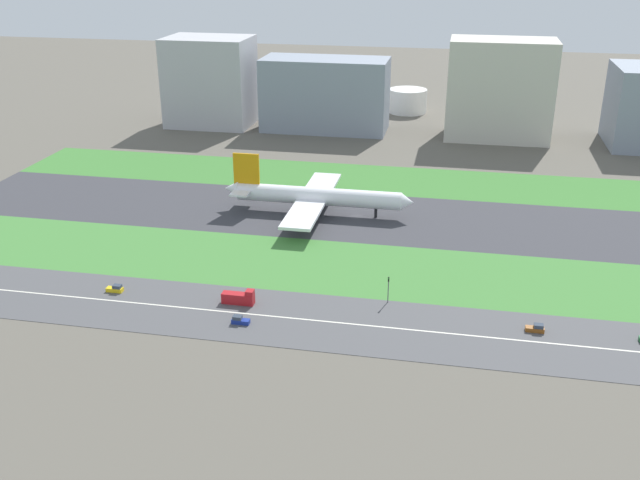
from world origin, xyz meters
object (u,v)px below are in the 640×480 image
object	(u,v)px
car_1	(536,328)
fuel_tank_west	(408,101)
airliner	(314,196)
terminal_building	(210,81)
office_tower	(500,90)
hangar_building	(325,95)
traffic_light	(388,288)
car_2	(115,289)
car_4	(240,320)
truck_0	(239,298)

from	to	relation	value
car_1	fuel_tank_west	size ratio (longest dim) A/B	0.22
airliner	fuel_tank_west	xyz separation A→B (m)	(18.34, 159.00, -0.06)
terminal_building	office_tower	xyz separation A→B (m)	(138.73, 0.00, 1.24)
airliner	hangar_building	xyz separation A→B (m)	(-17.87, 114.00, 10.86)
traffic_light	car_2	bearing A→B (deg)	-173.65
traffic_light	hangar_building	xyz separation A→B (m)	(-49.81, 174.01, 12.80)
car_4	car_2	xyz separation A→B (m)	(-37.52, 10.00, 0.00)
hangar_building	office_tower	world-z (taller)	office_tower
office_tower	hangar_building	bearing A→B (deg)	180.00
car_2	office_tower	bearing A→B (deg)	60.45
terminal_building	car_1	bearing A→B (deg)	-51.70
car_4	hangar_building	xyz separation A→B (m)	(-15.52, 192.00, 16.17)
airliner	fuel_tank_west	bearing A→B (deg)	83.42
office_tower	fuel_tank_west	bearing A→B (deg)	134.98
airliner	car_4	world-z (taller)	airliner
car_4	terminal_building	bearing A→B (deg)	-69.17
car_4	fuel_tank_west	size ratio (longest dim) A/B	0.22
car_1	office_tower	world-z (taller)	office_tower
car_1	car_2	xyz separation A→B (m)	(-108.20, 0.00, 0.00)
terminal_building	office_tower	world-z (taller)	office_tower
office_tower	fuel_tank_west	size ratio (longest dim) A/B	2.35
car_4	terminal_building	world-z (taller)	terminal_building
car_4	airliner	bearing A→B (deg)	-91.73
car_4	hangar_building	distance (m)	193.30
car_2	airliner	bearing A→B (deg)	59.62
car_4	fuel_tank_west	world-z (taller)	fuel_tank_west
airliner	car_2	bearing A→B (deg)	-120.38
car_1	terminal_building	bearing A→B (deg)	128.30
truck_0	office_tower	size ratio (longest dim) A/B	0.18
car_2	fuel_tank_west	size ratio (longest dim) A/B	0.22
car_4	terminal_building	size ratio (longest dim) A/B	0.10
car_4	car_2	bearing A→B (deg)	-14.92
truck_0	car_4	xyz separation A→B (m)	(3.21, -10.00, -0.75)
truck_0	office_tower	bearing A→B (deg)	69.27
car_1	car_2	world-z (taller)	same
airliner	office_tower	size ratio (longest dim) A/B	1.38
car_1	truck_0	size ratio (longest dim) A/B	0.52
airliner	car_2	world-z (taller)	airliner
car_1	car_4	distance (m)	71.38
car_2	terminal_building	world-z (taller)	terminal_building
car_4	office_tower	world-z (taller)	office_tower
car_4	car_1	bearing A→B (deg)	-171.95
car_1	fuel_tank_west	distance (m)	232.50
office_tower	car_2	bearing A→B (deg)	-119.55
truck_0	office_tower	distance (m)	195.70
car_2	truck_0	bearing A→B (deg)	-0.00
car_1	terminal_building	world-z (taller)	terminal_building
car_4	car_2	distance (m)	38.83
airliner	office_tower	xyz separation A→B (m)	(63.31, 114.00, 16.24)
car_1	fuel_tank_west	xyz separation A→B (m)	(-49.98, 227.00, 5.25)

